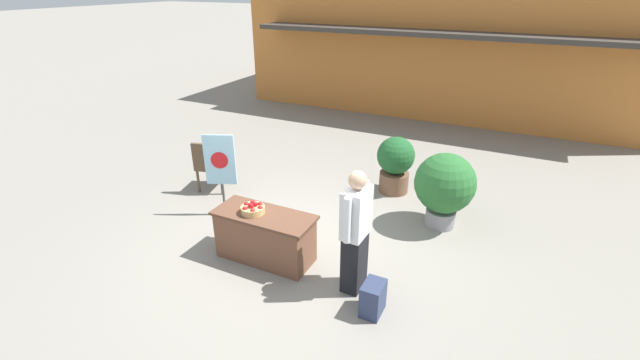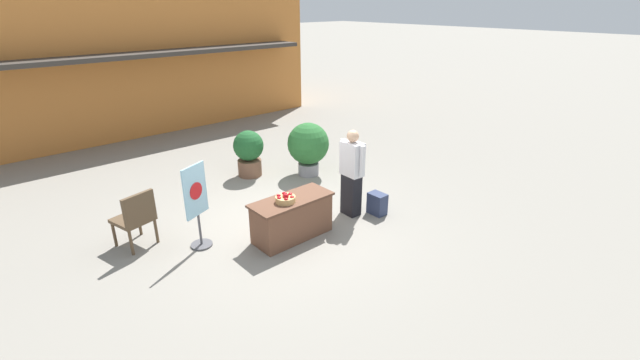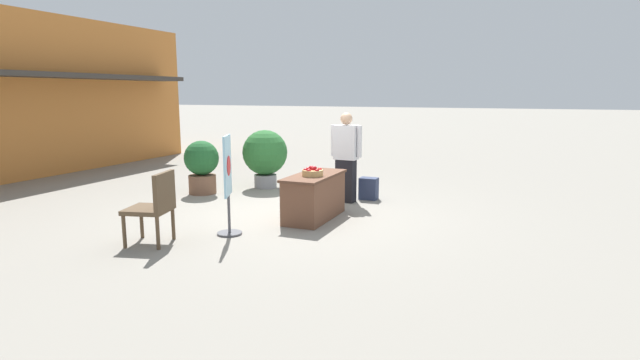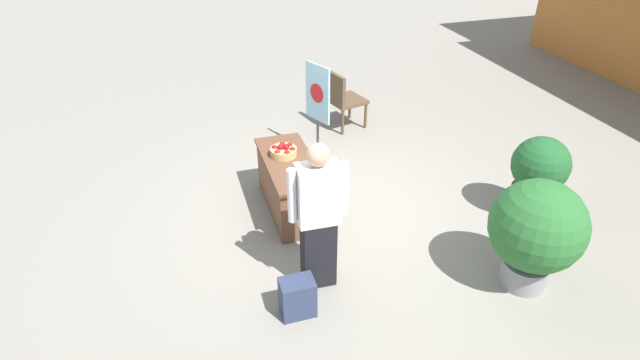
{
  "view_description": "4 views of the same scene",
  "coord_description": "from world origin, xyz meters",
  "px_view_note": "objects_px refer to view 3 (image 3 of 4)",
  "views": [
    {
      "loc": [
        2.73,
        -4.82,
        3.68
      ],
      "look_at": [
        0.24,
        0.29,
        1.0
      ],
      "focal_mm": 24.0,
      "sensor_mm": 36.0,
      "label": 1
    },
    {
      "loc": [
        -4.17,
        -5.72,
        3.81
      ],
      "look_at": [
        0.34,
        -0.6,
        0.93
      ],
      "focal_mm": 24.0,
      "sensor_mm": 36.0,
      "label": 2
    },
    {
      "loc": [
        -7.54,
        -3.64,
        2.04
      ],
      "look_at": [
        0.14,
        -0.47,
        0.57
      ],
      "focal_mm": 28.0,
      "sensor_mm": 36.0,
      "label": 3
    },
    {
      "loc": [
        4.99,
        -1.76,
        3.81
      ],
      "look_at": [
        0.05,
        -0.22,
        0.56
      ],
      "focal_mm": 28.0,
      "sensor_mm": 36.0,
      "label": 4
    }
  ],
  "objects_px": {
    "poster_board": "(228,183)",
    "potted_plant_near_right": "(265,154)",
    "display_table": "(314,196)",
    "patio_chair": "(155,204)",
    "backpack": "(369,188)",
    "potted_plant_far_left": "(202,165)",
    "apple_basket": "(313,172)",
    "person_visitor": "(346,157)"
  },
  "relations": [
    {
      "from": "backpack",
      "to": "potted_plant_near_right",
      "type": "distance_m",
      "value": 2.49
    },
    {
      "from": "poster_board",
      "to": "apple_basket",
      "type": "bearing_deg",
      "value": 32.01
    },
    {
      "from": "backpack",
      "to": "potted_plant_far_left",
      "type": "bearing_deg",
      "value": 102.89
    },
    {
      "from": "potted_plant_far_left",
      "to": "display_table",
      "type": "bearing_deg",
      "value": -109.14
    },
    {
      "from": "potted_plant_near_right",
      "to": "apple_basket",
      "type": "bearing_deg",
      "value": -137.09
    },
    {
      "from": "backpack",
      "to": "patio_chair",
      "type": "relative_size",
      "value": 0.42
    },
    {
      "from": "apple_basket",
      "to": "backpack",
      "type": "distance_m",
      "value": 2.03
    },
    {
      "from": "display_table",
      "to": "patio_chair",
      "type": "bearing_deg",
      "value": 145.66
    },
    {
      "from": "patio_chair",
      "to": "display_table",
      "type": "bearing_deg",
      "value": -138.63
    },
    {
      "from": "person_visitor",
      "to": "apple_basket",
      "type": "bearing_deg",
      "value": 1.57
    },
    {
      "from": "display_table",
      "to": "potted_plant_near_right",
      "type": "distance_m",
      "value": 2.92
    },
    {
      "from": "apple_basket",
      "to": "potted_plant_far_left",
      "type": "relative_size",
      "value": 0.31
    },
    {
      "from": "poster_board",
      "to": "potted_plant_far_left",
      "type": "distance_m",
      "value": 3.17
    },
    {
      "from": "person_visitor",
      "to": "patio_chair",
      "type": "relative_size",
      "value": 1.69
    },
    {
      "from": "poster_board",
      "to": "person_visitor",
      "type": "bearing_deg",
      "value": 49.55
    },
    {
      "from": "display_table",
      "to": "backpack",
      "type": "relative_size",
      "value": 3.44
    },
    {
      "from": "display_table",
      "to": "potted_plant_near_right",
      "type": "height_order",
      "value": "potted_plant_near_right"
    },
    {
      "from": "poster_board",
      "to": "potted_plant_far_left",
      "type": "relative_size",
      "value": 1.33
    },
    {
      "from": "display_table",
      "to": "backpack",
      "type": "xyz_separation_m",
      "value": [
        1.76,
        -0.39,
        -0.16
      ]
    },
    {
      "from": "apple_basket",
      "to": "patio_chair",
      "type": "height_order",
      "value": "patio_chair"
    },
    {
      "from": "patio_chair",
      "to": "potted_plant_far_left",
      "type": "height_order",
      "value": "potted_plant_far_left"
    },
    {
      "from": "poster_board",
      "to": "patio_chair",
      "type": "xyz_separation_m",
      "value": [
        -0.77,
        0.66,
        -0.21
      ]
    },
    {
      "from": "potted_plant_near_right",
      "to": "poster_board",
      "type": "bearing_deg",
      "value": -159.73
    },
    {
      "from": "person_visitor",
      "to": "display_table",
      "type": "bearing_deg",
      "value": 0.0
    },
    {
      "from": "display_table",
      "to": "apple_basket",
      "type": "height_order",
      "value": "apple_basket"
    },
    {
      "from": "potted_plant_far_left",
      "to": "potted_plant_near_right",
      "type": "relative_size",
      "value": 0.87
    },
    {
      "from": "backpack",
      "to": "potted_plant_near_right",
      "type": "height_order",
      "value": "potted_plant_near_right"
    },
    {
      "from": "person_visitor",
      "to": "potted_plant_near_right",
      "type": "bearing_deg",
      "value": -105.98
    },
    {
      "from": "potted_plant_near_right",
      "to": "patio_chair",
      "type": "bearing_deg",
      "value": -171.89
    },
    {
      "from": "poster_board",
      "to": "backpack",
      "type": "bearing_deg",
      "value": 45.96
    },
    {
      "from": "person_visitor",
      "to": "patio_chair",
      "type": "height_order",
      "value": "person_visitor"
    },
    {
      "from": "potted_plant_far_left",
      "to": "potted_plant_near_right",
      "type": "height_order",
      "value": "potted_plant_near_right"
    },
    {
      "from": "display_table",
      "to": "apple_basket",
      "type": "bearing_deg",
      "value": -166.77
    },
    {
      "from": "patio_chair",
      "to": "potted_plant_near_right",
      "type": "relative_size",
      "value": 0.8
    },
    {
      "from": "backpack",
      "to": "potted_plant_far_left",
      "type": "xyz_separation_m",
      "value": [
        -0.75,
        3.3,
        0.38
      ]
    },
    {
      "from": "poster_board",
      "to": "potted_plant_near_right",
      "type": "distance_m",
      "value": 3.63
    },
    {
      "from": "apple_basket",
      "to": "person_visitor",
      "type": "height_order",
      "value": "person_visitor"
    },
    {
      "from": "poster_board",
      "to": "display_table",
      "type": "bearing_deg",
      "value": 36.34
    },
    {
      "from": "apple_basket",
      "to": "potted_plant_near_right",
      "type": "distance_m",
      "value": 3.04
    },
    {
      "from": "apple_basket",
      "to": "backpack",
      "type": "bearing_deg",
      "value": -10.43
    },
    {
      "from": "backpack",
      "to": "patio_chair",
      "type": "distance_m",
      "value": 4.29
    },
    {
      "from": "backpack",
      "to": "patio_chair",
      "type": "bearing_deg",
      "value": 154.73
    }
  ]
}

